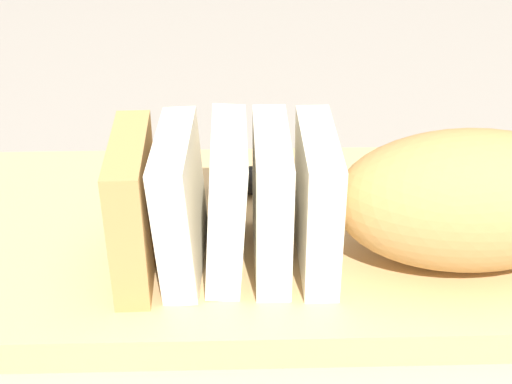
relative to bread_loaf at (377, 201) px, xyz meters
The scene contains 8 objects.
ground_plane 0.12m from the bread_loaf, 31.74° to the right, with size 3.00×3.00×0.00m, color gray.
cutting_board 0.11m from the bread_loaf, 31.74° to the right, with size 0.46×0.25×0.02m, color tan.
bread_loaf is the anchor object (origin of this frame).
bread_knife 0.11m from the bread_loaf, 63.69° to the right, with size 0.25×0.03×0.02m.
crumb_near_knife 0.10m from the bread_loaf, 87.19° to the right, with size 0.00×0.00×0.00m, color tan.
crumb_near_loaf 0.13m from the bread_loaf, 35.61° to the right, with size 0.00×0.00×0.00m, color tan.
crumb_stray_left 0.07m from the bread_loaf, 122.03° to the right, with size 0.01×0.01×0.01m, color tan.
crumb_stray_right 0.11m from the bread_loaf, 89.25° to the right, with size 0.01×0.01×0.01m, color tan.
Camera 1 is at (0.03, 0.45, 0.33)m, focal length 50.95 mm.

